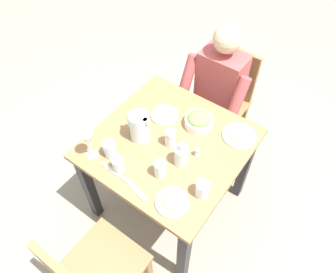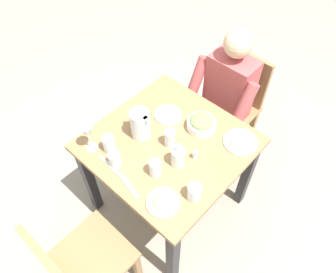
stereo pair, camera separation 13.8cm
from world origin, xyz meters
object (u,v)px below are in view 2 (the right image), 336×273
water_glass_near_right (115,160)px  water_glass_near_left (155,168)px  chair_far (78,265)px  plate_fries (163,202)px  water_glass_far_left (109,144)px  salt_shaker (195,155)px  salad_bowl (202,123)px  water_pitcher (140,124)px  chair_near (234,100)px  water_glass_by_pitcher (170,138)px  wine_glass (88,133)px  plate_beans (241,141)px  plate_yoghurt (168,114)px  dining_table (169,155)px  oil_carafe (178,157)px  diner_near (221,101)px  water_glass_center (195,192)px

water_glass_near_right → water_glass_near_left: water_glass_near_left is taller
chair_far → plate_fries: 0.58m
chair_far → water_glass_far_left: bearing=-61.2°
salt_shaker → water_glass_near_left: bearing=67.5°
salad_bowl → salt_shaker: bearing=120.3°
salt_shaker → water_pitcher: bearing=13.8°
salad_bowl → salt_shaker: size_ratio=3.32×
water_pitcher → salad_bowl: water_pitcher is taller
chair_near → salt_shaker: size_ratio=16.32×
water_glass_by_pitcher → wine_glass: 0.47m
plate_beans → water_glass_near_right: (0.43, 0.61, 0.04)m
chair_far → plate_beans: bearing=-102.8°
plate_yoghurt → water_glass_by_pitcher: water_glass_by_pitcher is taller
dining_table → plate_fries: size_ratio=4.94×
salad_bowl → chair_near: bearing=-79.4°
water_glass_near_left → water_pitcher: bearing=-29.1°
water_glass_by_pitcher → water_glass_far_left: water_glass_by_pitcher is taller
water_glass_near_right → water_glass_far_left: bearing=-25.0°
water_glass_by_pitcher → wine_glass: wine_glass is taller
chair_far → oil_carafe: bearing=-95.4°
dining_table → chair_near: chair_near is taller
dining_table → chair_far: chair_far is taller
water_glass_far_left → plate_yoghurt: bearing=-99.4°
water_pitcher → water_glass_far_left: size_ratio=1.76×
diner_near → plate_yoghurt: 0.47m
water_pitcher → salt_shaker: 0.37m
chair_far → salad_bowl: 1.07m
plate_yoghurt → water_glass_center: (-0.49, 0.34, 0.03)m
plate_yoghurt → plate_fries: 0.62m
plate_beans → water_glass_far_left: bearing=46.1°
diner_near → water_glass_center: size_ratio=11.98×
water_glass_near_right → water_glass_far_left: 0.12m
water_glass_by_pitcher → salt_shaker: water_glass_by_pitcher is taller
water_glass_center → water_glass_far_left: water_glass_far_left is taller
dining_table → water_pitcher: 0.29m
plate_fries → water_glass_center: bearing=-125.1°
salad_bowl → water_glass_near_left: size_ratio=1.68×
dining_table → plate_beans: bearing=-137.8°
chair_near → water_glass_near_left: 1.07m
plate_yoghurt → chair_near: bearing=-99.7°
water_pitcher → oil_carafe: 0.31m
plate_yoghurt → wine_glass: bearing=72.4°
plate_yoghurt → wine_glass: wine_glass is taller
water_glass_near_right → water_glass_by_pitcher: (-0.12, -0.32, 0.01)m
salad_bowl → plate_yoghurt: size_ratio=1.02×
salad_bowl → oil_carafe: 0.31m
salt_shaker → plate_yoghurt: bearing=-22.1°
dining_table → diner_near: size_ratio=0.75×
water_glass_center → oil_carafe: size_ratio=0.60×
plate_beans → water_glass_far_left: 0.78m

